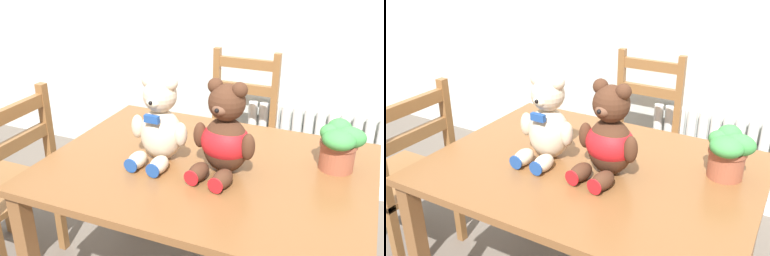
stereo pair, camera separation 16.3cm
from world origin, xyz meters
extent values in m
cylinder|color=white|center=(-0.13, 1.66, 0.29)|extent=(0.06, 0.06, 0.57)
cylinder|color=white|center=(-0.06, 1.66, 0.29)|extent=(0.06, 0.06, 0.57)
cylinder|color=white|center=(0.01, 1.66, 0.29)|extent=(0.06, 0.06, 0.57)
cylinder|color=white|center=(0.09, 1.66, 0.29)|extent=(0.06, 0.06, 0.57)
cylinder|color=white|center=(0.16, 1.66, 0.29)|extent=(0.06, 0.06, 0.57)
cylinder|color=white|center=(0.23, 1.66, 0.29)|extent=(0.06, 0.06, 0.57)
cylinder|color=white|center=(0.30, 1.66, 0.29)|extent=(0.06, 0.06, 0.57)
cylinder|color=white|center=(0.38, 1.66, 0.29)|extent=(0.06, 0.06, 0.57)
cylinder|color=white|center=(0.45, 1.66, 0.29)|extent=(0.06, 0.06, 0.57)
cylinder|color=white|center=(0.52, 1.66, 0.29)|extent=(0.06, 0.06, 0.57)
cube|color=white|center=(0.27, 1.66, 0.02)|extent=(0.87, 0.10, 0.04)
cube|color=brown|center=(0.00, 0.46, 0.72)|extent=(1.26, 0.93, 0.03)
cube|color=brown|center=(-0.58, 0.05, 0.35)|extent=(0.06, 0.06, 0.70)
cube|color=brown|center=(-0.58, 0.88, 0.35)|extent=(0.06, 0.06, 0.70)
cube|color=brown|center=(0.58, 0.88, 0.35)|extent=(0.06, 0.06, 0.70)
cube|color=brown|center=(-0.14, 1.28, 0.42)|extent=(0.41, 0.43, 0.03)
cube|color=brown|center=(0.04, 1.08, 0.20)|extent=(0.04, 0.04, 0.41)
cube|color=brown|center=(-0.32, 1.08, 0.20)|extent=(0.04, 0.04, 0.41)
cube|color=brown|center=(0.04, 1.47, 0.48)|extent=(0.04, 0.04, 0.96)
cube|color=brown|center=(-0.32, 1.47, 0.48)|extent=(0.04, 0.04, 0.96)
cube|color=brown|center=(-0.14, 1.47, 0.88)|extent=(0.33, 0.03, 0.06)
cube|color=brown|center=(-0.14, 1.47, 0.72)|extent=(0.33, 0.03, 0.06)
cube|color=brown|center=(-1.04, 0.34, 0.44)|extent=(0.41, 0.44, 0.03)
cube|color=brown|center=(-1.23, 0.54, 0.21)|extent=(0.04, 0.04, 0.42)
cube|color=brown|center=(-0.86, 0.14, 0.47)|extent=(0.04, 0.04, 0.94)
cube|color=brown|center=(-0.86, 0.54, 0.47)|extent=(0.04, 0.04, 0.94)
cube|color=brown|center=(-0.86, 0.34, 0.87)|extent=(0.03, 0.36, 0.06)
cube|color=brown|center=(-0.86, 0.34, 0.72)|extent=(0.03, 0.36, 0.06)
ellipsoid|color=beige|center=(-0.19, 0.45, 0.84)|extent=(0.18, 0.15, 0.21)
sphere|color=beige|center=(-0.19, 0.45, 1.00)|extent=(0.13, 0.13, 0.13)
sphere|color=beige|center=(-0.14, 0.45, 1.05)|extent=(0.06, 0.06, 0.06)
sphere|color=beige|center=(-0.24, 0.45, 1.05)|extent=(0.06, 0.06, 0.06)
ellipsoid|color=white|center=(-0.19, 0.40, 0.99)|extent=(0.06, 0.05, 0.04)
sphere|color=black|center=(-0.19, 0.38, 0.99)|extent=(0.02, 0.02, 0.02)
ellipsoid|color=beige|center=(-0.10, 0.43, 0.86)|extent=(0.05, 0.05, 0.10)
ellipsoid|color=beige|center=(-0.29, 0.44, 0.86)|extent=(0.05, 0.05, 0.10)
ellipsoid|color=beige|center=(-0.15, 0.34, 0.76)|extent=(0.07, 0.11, 0.06)
cylinder|color=#1E4793|center=(-0.15, 0.29, 0.76)|extent=(0.06, 0.01, 0.06)
ellipsoid|color=beige|center=(-0.24, 0.34, 0.76)|extent=(0.07, 0.11, 0.06)
cylinder|color=#1E4793|center=(-0.24, 0.29, 0.76)|extent=(0.06, 0.01, 0.06)
cube|color=#1E4793|center=(-0.19, 0.38, 0.93)|extent=(0.06, 0.02, 0.03)
ellipsoid|color=#472819|center=(0.08, 0.45, 0.84)|extent=(0.20, 0.18, 0.22)
sphere|color=#472819|center=(0.08, 0.45, 1.01)|extent=(0.14, 0.14, 0.14)
sphere|color=#472819|center=(0.13, 0.44, 1.06)|extent=(0.06, 0.06, 0.06)
sphere|color=#472819|center=(0.03, 0.46, 1.06)|extent=(0.06, 0.06, 0.06)
ellipsoid|color=brown|center=(0.07, 0.40, 1.00)|extent=(0.06, 0.06, 0.04)
sphere|color=black|center=(0.07, 0.38, 1.00)|extent=(0.02, 0.02, 0.02)
ellipsoid|color=#472819|center=(0.17, 0.42, 0.86)|extent=(0.06, 0.06, 0.10)
ellipsoid|color=#472819|center=(-0.02, 0.45, 0.86)|extent=(0.06, 0.06, 0.10)
ellipsoid|color=#472819|center=(0.11, 0.33, 0.76)|extent=(0.08, 0.12, 0.07)
cylinder|color=red|center=(0.10, 0.28, 0.76)|extent=(0.06, 0.01, 0.06)
ellipsoid|color=#472819|center=(0.01, 0.35, 0.76)|extent=(0.08, 0.12, 0.07)
cylinder|color=red|center=(0.01, 0.29, 0.76)|extent=(0.06, 0.01, 0.06)
ellipsoid|color=red|center=(0.08, 0.45, 0.85)|extent=(0.22, 0.19, 0.16)
cylinder|color=#9E5138|center=(0.47, 0.63, 0.79)|extent=(0.13, 0.13, 0.11)
cylinder|color=#9E5138|center=(0.47, 0.63, 0.84)|extent=(0.14, 0.14, 0.02)
ellipsoid|color=#3D8E42|center=(0.50, 0.62, 0.87)|extent=(0.12, 0.08, 0.08)
ellipsoid|color=#3D8E42|center=(0.46, 0.66, 0.88)|extent=(0.10, 0.09, 0.09)
ellipsoid|color=#3D8E42|center=(0.43, 0.63, 0.88)|extent=(0.08, 0.07, 0.06)
ellipsoid|color=#3D8E42|center=(0.47, 0.59, 0.87)|extent=(0.12, 0.12, 0.07)
camera|label=1|loc=(0.53, -0.92, 1.54)|focal=40.00mm
camera|label=2|loc=(0.67, -0.85, 1.54)|focal=40.00mm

